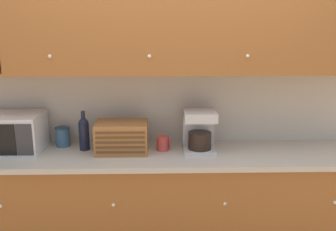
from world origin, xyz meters
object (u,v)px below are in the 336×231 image
at_px(storage_canister, 63,137).
at_px(bread_box, 122,137).
at_px(wine_bottle, 84,132).
at_px(microwave, 8,133).
at_px(coffee_maker, 199,131).
at_px(mug, 163,143).

distance_m(storage_canister, bread_box, 0.52).
xyz_separation_m(wine_bottle, bread_box, (0.30, -0.06, -0.02)).
height_order(microwave, bread_box, microwave).
bearing_deg(microwave, wine_bottle, 2.05).
xyz_separation_m(bread_box, coffee_maker, (0.60, 0.02, 0.04)).
distance_m(wine_bottle, coffee_maker, 0.90).
bearing_deg(mug, microwave, 179.81).
distance_m(microwave, wine_bottle, 0.58).
bearing_deg(microwave, storage_canister, 16.76).
xyz_separation_m(mug, coffee_maker, (0.28, -0.02, 0.11)).
relative_size(storage_canister, coffee_maker, 0.48).
xyz_separation_m(wine_bottle, mug, (0.62, -0.02, -0.09)).
bearing_deg(coffee_maker, microwave, 179.18).
bearing_deg(coffee_maker, wine_bottle, 177.32).
distance_m(storage_canister, wine_bottle, 0.22).
height_order(storage_canister, mug, storage_canister).
xyz_separation_m(storage_canister, wine_bottle, (0.19, -0.10, 0.06)).
xyz_separation_m(microwave, storage_canister, (0.39, 0.12, -0.07)).
distance_m(microwave, coffee_maker, 1.48).
bearing_deg(wine_bottle, storage_canister, 153.48).
distance_m(microwave, storage_canister, 0.41).
height_order(microwave, storage_canister, microwave).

